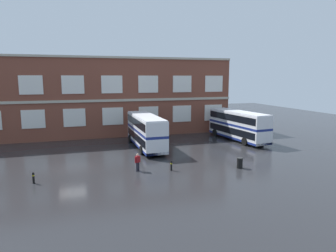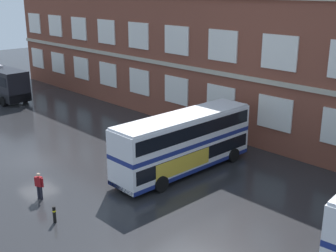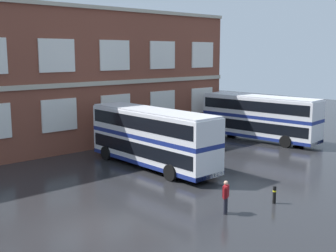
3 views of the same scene
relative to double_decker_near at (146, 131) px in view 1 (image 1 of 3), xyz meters
name	(u,v)px [view 1 (image 1 of 3)]	position (x,y,z in m)	size (l,w,h in m)	color
ground_plane	(72,163)	(-8.87, -4.48, -2.15)	(120.00, 120.00, 0.00)	#232326
brick_terminal_building	(55,98)	(-11.02, 11.50, 3.52)	(52.77, 8.19, 11.64)	brown
double_decker_near	(146,131)	(0.00, 0.00, 0.00)	(2.89, 11.01, 4.07)	silver
double_decker_middle	(238,125)	(13.31, 0.73, 0.00)	(3.73, 11.21, 4.07)	silver
second_passenger	(138,162)	(-2.96, -9.28, -1.22)	(0.62, 0.39, 1.70)	black
station_litter_bin	(240,163)	(6.67, -11.23, -1.63)	(0.60, 0.60, 1.03)	black
safety_bollard_west	(171,166)	(0.10, -10.04, -1.66)	(0.19, 0.19, 0.95)	black
safety_bollard_east	(33,178)	(-11.88, -10.04, -1.66)	(0.19, 0.19, 0.95)	black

